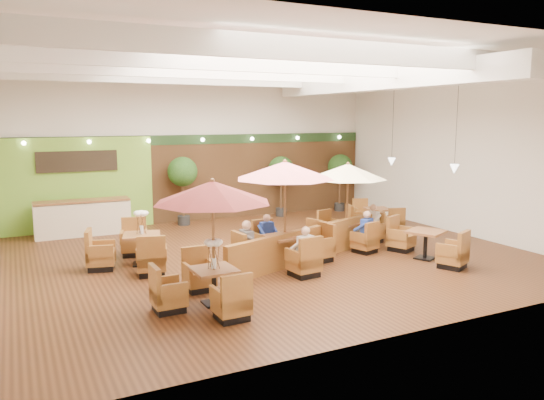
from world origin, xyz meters
TOP-DOWN VIEW (x-y plane):
  - room at (0.25, 1.22)m, footprint 14.04×14.00m
  - service_counter at (-4.40, 5.10)m, footprint 3.00×0.75m
  - booth_divider at (1.02, -0.83)m, footprint 6.31×2.44m
  - table_0 at (-2.83, -3.01)m, footprint 2.51×2.58m
  - table_1 at (-0.11, -1.09)m, footprint 2.79×2.79m
  - table_2 at (2.60, 0.04)m, footprint 2.62×2.62m
  - table_3 at (-3.72, 0.66)m, footprint 2.04×2.94m
  - table_4 at (3.68, -2.19)m, footprint 1.19×2.88m
  - table_5 at (4.79, 1.75)m, footprint 1.75×2.52m
  - topiary_0 at (-0.91, 5.30)m, footprint 1.07×1.07m
  - topiary_1 at (3.06, 5.30)m, footprint 1.02×1.02m
  - topiary_2 at (5.80, 5.30)m, footprint 1.02×1.02m
  - diner_0 at (-0.11, -2.12)m, footprint 0.42×0.36m
  - diner_1 at (-0.11, -0.07)m, footprint 0.37×0.30m
  - diner_2 at (-1.14, -1.09)m, footprint 0.32×0.41m
  - diner_3 at (2.60, -0.89)m, footprint 0.43×0.41m
  - diner_4 at (3.53, 0.04)m, footprint 0.36×0.40m

SIDE VIEW (x-z plane):
  - table_5 at x=4.79m, z-range -0.11..0.78m
  - table_4 at x=3.68m, z-range -0.12..0.89m
  - booth_divider at x=1.02m, z-range 0.00..0.92m
  - table_3 at x=-3.72m, z-range -0.34..1.27m
  - service_counter at x=-4.40m, z-range -0.01..1.17m
  - diner_1 at x=-0.11m, z-range 0.37..1.10m
  - diner_4 at x=3.53m, z-range 0.37..1.11m
  - diner_3 at x=2.60m, z-range 0.36..1.13m
  - diner_0 at x=-0.11m, z-range 0.36..1.15m
  - diner_2 at x=-1.14m, z-range 0.35..1.20m
  - table_2 at x=2.60m, z-range 0.47..3.02m
  - topiary_2 at x=5.80m, z-range 0.58..2.94m
  - topiary_1 at x=3.06m, z-range 0.58..2.94m
  - topiary_0 at x=-0.91m, z-range 0.61..3.08m
  - table_0 at x=-2.83m, z-range 0.56..3.21m
  - table_1 at x=-0.11m, z-range 0.49..3.30m
  - room at x=0.25m, z-range 0.87..6.39m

